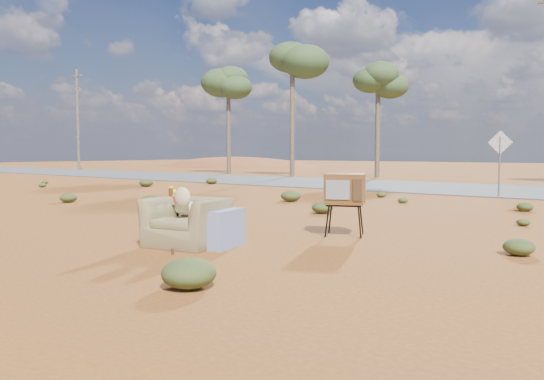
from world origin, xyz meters
The scene contains 13 objects.
ground centered at (0.00, 0.00, 0.00)m, with size 140.00×140.00×0.00m, color #94531D.
highway centered at (0.00, 15.00, 0.02)m, with size 140.00×7.00×0.04m, color #565659.
dirt_mound centered at (-30.00, 34.00, 0.00)m, with size 26.00×18.00×2.00m, color #9F5426.
armchair centered at (0.22, -0.56, 0.48)m, with size 1.47×1.13×1.02m.
tv_unit centered at (1.61, 1.80, 0.82)m, with size 0.85×0.77×1.11m.
side_table centered at (-0.44, -0.37, 0.65)m, with size 0.53×0.53×0.89m.
rusty_bar centered at (-0.06, -0.74, 0.02)m, with size 0.04×0.04×1.68m, color #502315.
road_sign centered at (1.50, 12.00, 1.50)m, with size 0.78×0.06×2.19m.
eucalyptus_far_left centered at (-18.00, 20.00, 5.94)m, with size 3.20×3.20×7.10m.
eucalyptus_left centered at (-12.00, 19.00, 6.92)m, with size 3.20×3.20×8.10m.
eucalyptus_near_left centered at (-8.00, 22.00, 5.45)m, with size 3.20×3.20×6.60m.
utility_pole_west centered at (-32.00, 17.50, 4.15)m, with size 1.40×0.20×8.00m.
scrub_patch centered at (-0.82, 4.41, 0.14)m, with size 17.49×8.07×0.33m.
Camera 1 is at (6.36, -6.36, 1.49)m, focal length 35.00 mm.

